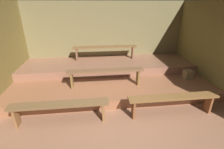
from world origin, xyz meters
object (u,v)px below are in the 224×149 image
at_px(bench_floor_left, 60,107).
at_px(bench_middle_center, 105,48).
at_px(bench_floor_right, 173,100).
at_px(wooden_crate_lower, 188,75).
at_px(bench_lower_center, 106,73).

height_order(bench_floor_left, bench_middle_center, bench_middle_center).
distance_m(bench_floor_right, wooden_crate_lower, 1.73).
bearing_deg(bench_floor_right, bench_lower_center, 141.80).
bearing_deg(bench_middle_center, wooden_crate_lower, -30.12).
height_order(bench_floor_left, bench_floor_right, same).
xyz_separation_m(bench_floor_right, wooden_crate_lower, (1.12, 1.32, -0.03)).
height_order(bench_floor_right, wooden_crate_lower, wooden_crate_lower).
bearing_deg(bench_lower_center, bench_floor_left, -133.03).
distance_m(bench_floor_left, bench_floor_right, 2.46).
bearing_deg(wooden_crate_lower, bench_floor_left, -159.80).
relative_size(bench_lower_center, wooden_crate_lower, 8.24).
bearing_deg(bench_lower_center, wooden_crate_lower, 4.53).
height_order(bench_middle_center, wooden_crate_lower, bench_middle_center).
bearing_deg(bench_middle_center, bench_lower_center, -94.15).
bearing_deg(bench_floor_right, bench_middle_center, 115.56).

